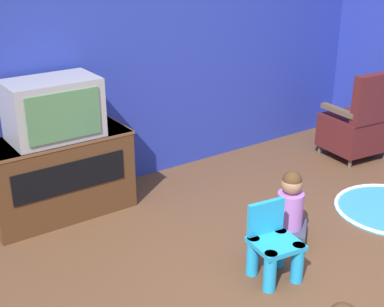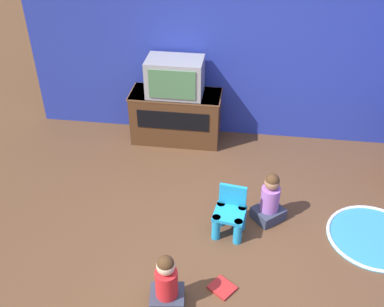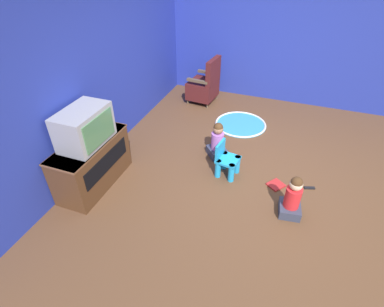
# 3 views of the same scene
# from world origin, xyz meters

# --- Properties ---
(ground_plane) EXTENTS (30.00, 30.00, 0.00)m
(ground_plane) POSITION_xyz_m (0.00, 0.00, 0.00)
(ground_plane) COLOR brown
(wall_back) EXTENTS (5.86, 0.12, 2.86)m
(wall_back) POSITION_xyz_m (-0.07, 2.37, 1.43)
(wall_back) COLOR #23339E
(wall_back) RESTS_ON ground_plane
(wall_right) EXTENTS (0.12, 5.43, 2.86)m
(wall_right) POSITION_xyz_m (2.80, -0.29, 1.43)
(wall_right) COLOR #23339E
(wall_right) RESTS_ON ground_plane
(tv_cabinet) EXTENTS (1.21, 0.51, 0.70)m
(tv_cabinet) POSITION_xyz_m (-0.97, 2.03, 0.36)
(tv_cabinet) COLOR #4C2D19
(tv_cabinet) RESTS_ON ground_plane
(television) EXTENTS (0.72, 0.46, 0.49)m
(television) POSITION_xyz_m (-0.97, 2.02, 0.95)
(television) COLOR #939399
(television) RESTS_ON tv_cabinet
(black_armchair) EXTENTS (0.65, 0.61, 0.97)m
(black_armchair) POSITION_xyz_m (2.10, 1.40, 0.37)
(black_armchair) COLOR brown
(black_armchair) RESTS_ON ground_plane
(yellow_kid_chair) EXTENTS (0.36, 0.34, 0.54)m
(yellow_kid_chair) POSITION_xyz_m (-0.12, 0.31, 0.22)
(yellow_kid_chair) COLOR #1E99DB
(yellow_kid_chair) RESTS_ON ground_plane
(play_mat) EXTENTS (0.97, 0.97, 0.04)m
(play_mat) POSITION_xyz_m (1.40, 0.43, 0.01)
(play_mat) COLOR teal
(play_mat) RESTS_ON ground_plane
(child_watching_left) EXTENTS (0.41, 0.41, 0.60)m
(child_watching_left) POSITION_xyz_m (0.29, 0.58, 0.26)
(child_watching_left) COLOR #33384C
(child_watching_left) RESTS_ON ground_plane
(child_watching_center) EXTENTS (0.34, 0.30, 0.60)m
(child_watching_center) POSITION_xyz_m (-0.61, -0.67, 0.26)
(child_watching_center) COLOR #33384C
(child_watching_center) RESTS_ON ground_plane
(book) EXTENTS (0.29, 0.29, 0.02)m
(book) POSITION_xyz_m (-0.13, -0.44, 0.01)
(book) COLOR #B22323
(book) RESTS_ON ground_plane
(remote_control) EXTENTS (0.09, 0.16, 0.02)m
(remote_control) POSITION_xyz_m (-0.02, -0.91, 0.01)
(remote_control) COLOR black
(remote_control) RESTS_ON ground_plane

